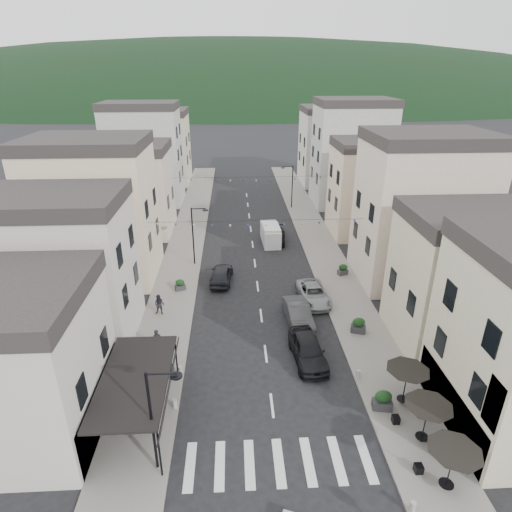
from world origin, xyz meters
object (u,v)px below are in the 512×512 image
(parked_car_a, at_px, (308,350))
(pedestrian_b, at_px, (159,305))
(parked_car_e, at_px, (221,274))
(parked_car_c, at_px, (313,294))
(parked_car_d, at_px, (277,236))
(pedestrian_a, at_px, (157,341))
(parked_car_b, at_px, (298,314))
(delivery_van, at_px, (271,234))

(parked_car_a, relative_size, pedestrian_b, 2.90)
(parked_car_e, relative_size, pedestrian_b, 2.67)
(parked_car_c, height_order, parked_car_e, parked_car_e)
(parked_car_d, distance_m, parked_car_e, 11.40)
(parked_car_c, height_order, pedestrian_a, pedestrian_a)
(parked_car_a, xyz_separation_m, pedestrian_b, (-10.92, 6.32, 0.13))
(parked_car_b, bearing_deg, parked_car_c, 57.39)
(parked_car_c, distance_m, parked_car_e, 8.83)
(parked_car_a, height_order, delivery_van, delivery_van)
(parked_car_d, bearing_deg, parked_car_a, -83.53)
(parked_car_a, bearing_deg, parked_car_b, 85.14)
(parked_car_b, distance_m, parked_car_e, 9.53)
(parked_car_a, relative_size, parked_car_e, 1.08)
(parked_car_c, distance_m, parked_car_d, 13.69)
(parked_car_d, relative_size, pedestrian_b, 2.69)
(parked_car_d, bearing_deg, delivery_van, -150.51)
(pedestrian_a, bearing_deg, delivery_van, 53.09)
(parked_car_c, bearing_deg, parked_car_e, 149.28)
(delivery_van, bearing_deg, parked_car_d, 20.26)
(parked_car_d, xyz_separation_m, parked_car_e, (-6.10, -9.63, 0.11))
(parked_car_a, height_order, pedestrian_a, pedestrian_a)
(parked_car_d, xyz_separation_m, delivery_van, (-0.75, -0.32, 0.41))
(parked_car_d, bearing_deg, pedestrian_a, -110.64)
(delivery_van, bearing_deg, parked_car_e, -122.65)
(parked_car_b, relative_size, pedestrian_a, 2.85)
(parked_car_a, bearing_deg, pedestrian_b, 145.09)
(parked_car_a, relative_size, parked_car_b, 1.02)
(pedestrian_b, bearing_deg, pedestrian_a, -76.00)
(parked_car_a, distance_m, pedestrian_b, 12.62)
(pedestrian_a, bearing_deg, parked_car_e, 57.01)
(parked_car_b, distance_m, parked_car_d, 16.95)
(parked_car_c, distance_m, pedestrian_b, 12.83)
(delivery_van, bearing_deg, parked_car_a, -90.75)
(parked_car_b, height_order, pedestrian_a, pedestrian_a)
(parked_car_c, bearing_deg, parked_car_b, -122.28)
(parked_car_d, bearing_deg, parked_car_c, -75.98)
(parked_car_d, distance_m, pedestrian_b, 18.73)
(parked_car_a, bearing_deg, parked_car_c, 72.39)
(pedestrian_a, bearing_deg, parked_car_c, 17.38)
(parked_car_b, bearing_deg, parked_car_e, 125.29)
(parked_car_a, relative_size, pedestrian_a, 2.91)
(pedestrian_a, bearing_deg, parked_car_b, 6.15)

